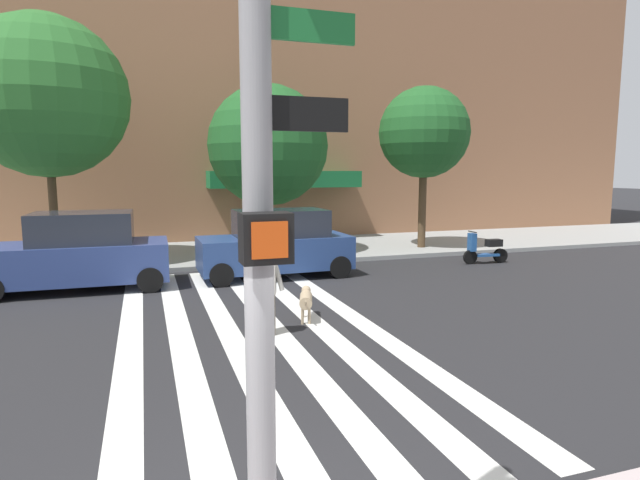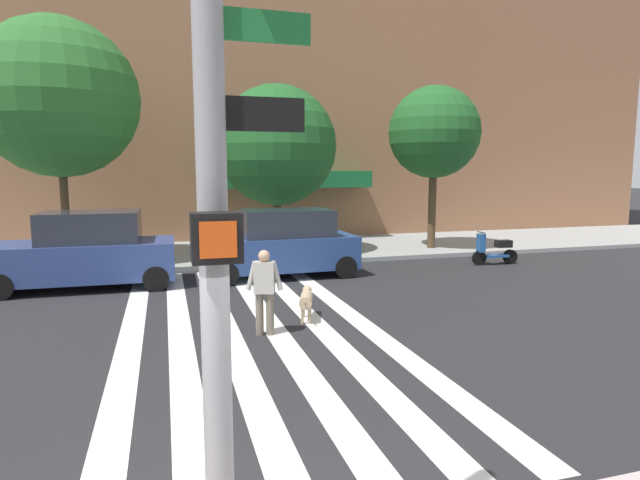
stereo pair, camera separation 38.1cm
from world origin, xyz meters
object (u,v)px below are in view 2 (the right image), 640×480
parked_car_third_in_line (282,244)px  dog_on_leash (306,299)px  parked_scooter (495,250)px  pedestrian_dog_walker (264,287)px  street_tree_nearest (58,98)px  street_tree_further (434,133)px  street_tree_middle (277,146)px  traffic_light_pole (212,99)px  parked_car_behind_first (87,252)px

parked_car_third_in_line → dog_on_leash: 4.67m
parked_scooter → dog_on_leash: bearing=-149.7°
parked_car_third_in_line → pedestrian_dog_walker: parked_car_third_in_line is taller
parked_car_third_in_line → street_tree_nearest: size_ratio=0.58×
street_tree_further → pedestrian_dog_walker: size_ratio=3.74×
street_tree_nearest → street_tree_middle: bearing=0.5°
parked_scooter → street_tree_middle: 8.31m
parked_scooter → street_tree_further: street_tree_further is taller
street_tree_middle → parked_car_third_in_line: bearing=-99.6°
parked_scooter → street_tree_nearest: street_tree_nearest is taller
traffic_light_pole → street_tree_middle: size_ratio=0.97×
traffic_light_pole → parked_car_behind_first: bearing=101.0°
parked_car_behind_first → parked_car_third_in_line: bearing=0.0°
traffic_light_pole → street_tree_middle: street_tree_middle is taller
parked_scooter → pedestrian_dog_walker: bearing=-149.0°
parked_car_third_in_line → street_tree_further: size_ratio=0.72×
parked_car_third_in_line → parked_scooter: parked_car_third_in_line is taller
parked_scooter → street_tree_nearest: (-13.57, 3.51, 4.87)m
street_tree_nearest → street_tree_middle: 7.07m
parked_car_third_in_line → pedestrian_dog_walker: bearing=-106.0°
street_tree_nearest → dog_on_leash: bearing=-54.0°
parked_car_behind_first → street_tree_middle: street_tree_middle is taller
street_tree_nearest → pedestrian_dog_walker: 10.95m
parked_scooter → street_tree_nearest: 14.84m
traffic_light_pole → street_tree_further: 17.76m
traffic_light_pole → parked_car_third_in_line: traffic_light_pole is taller
traffic_light_pole → pedestrian_dog_walker: size_ratio=3.54×
traffic_light_pole → street_tree_nearest: street_tree_nearest is taller
traffic_light_pole → street_tree_further: size_ratio=0.95×
parked_scooter → parked_car_behind_first: bearing=179.6°
parked_car_third_in_line → dog_on_leash: parked_car_third_in_line is taller
parked_scooter → dog_on_leash: (-7.74, -4.52, -0.03)m
traffic_light_pole → dog_on_leash: (2.50, 7.25, -3.08)m
parked_car_third_in_line → dog_on_leash: bearing=-96.4°
parked_car_third_in_line → parked_scooter: 7.24m
dog_on_leash → traffic_light_pole: bearing=-109.0°
parked_car_behind_first → pedestrian_dog_walker: bearing=-54.8°
street_tree_nearest → pedestrian_dog_walker: street_tree_nearest is taller
parked_scooter → pedestrian_dog_walker: size_ratio=1.00×
parked_car_behind_first → parked_scooter: bearing=-0.4°
parked_car_third_in_line → parked_car_behind_first: bearing=-180.0°
street_tree_further → dog_on_leash: 11.21m
parked_car_behind_first → pedestrian_dog_walker: parked_car_behind_first is taller
parked_car_behind_first → street_tree_further: street_tree_further is taller
parked_car_third_in_line → parked_scooter: bearing=-0.8°
traffic_light_pole → parked_scooter: size_ratio=3.55×
parked_car_behind_first → street_tree_nearest: (-1.03, 3.42, 4.37)m
street_tree_middle → pedestrian_dog_walker: street_tree_middle is taller
traffic_light_pole → street_tree_nearest: size_ratio=0.76×
street_tree_nearest → parked_scooter: bearing=-14.5°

